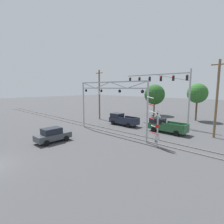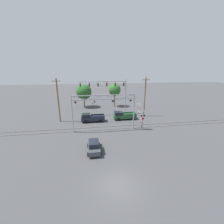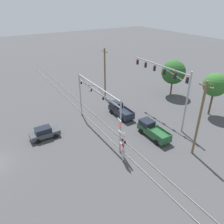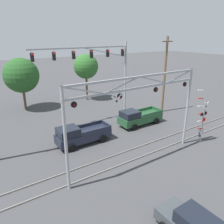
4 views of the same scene
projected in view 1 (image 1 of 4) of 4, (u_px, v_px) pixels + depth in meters
The scene contains 12 objects.
rail_track_near at pixel (112, 133), 23.93m from camera, with size 80.00×0.08×0.10m, color gray.
rail_track_far at pixel (118, 131), 24.96m from camera, with size 80.00×0.08×0.10m, color gray.
crossing_gantry at pixel (110, 97), 23.05m from camera, with size 11.71×0.26×6.97m.
crossing_signal_mast at pixel (157, 129), 18.00m from camera, with size 1.78×0.35×5.28m.
traffic_signal_span at pixel (169, 86), 27.90m from camera, with size 11.74×0.39×8.96m.
pickup_truck_lead at pixel (123, 120), 28.95m from camera, with size 5.13×2.07×1.88m.
pickup_truck_following at pixel (166, 126), 24.24m from camera, with size 5.22×2.07×1.88m.
sedan_waiting at pixel (53, 135), 19.98m from camera, with size 1.92×3.98×1.64m.
utility_pole_left at pixel (99, 94), 34.04m from camera, with size 1.80×0.28×9.55m.
utility_pole_right at pixel (217, 98), 21.14m from camera, with size 1.80×0.28×9.51m.
background_tree_beyond_span at pixel (197, 93), 32.55m from camera, with size 3.68×3.68×7.00m.
background_tree_far_left_verge at pixel (155, 95), 39.25m from camera, with size 4.54×4.54×6.92m.
Camera 1 is at (16.08, -2.37, 6.19)m, focal length 28.00 mm.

